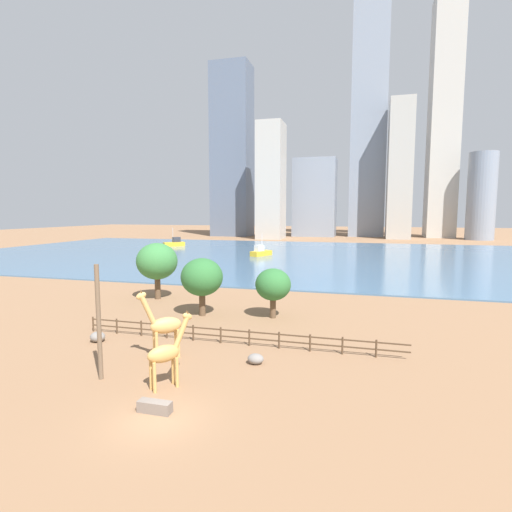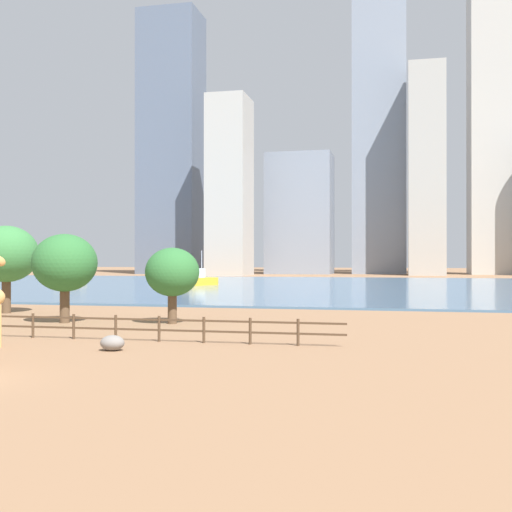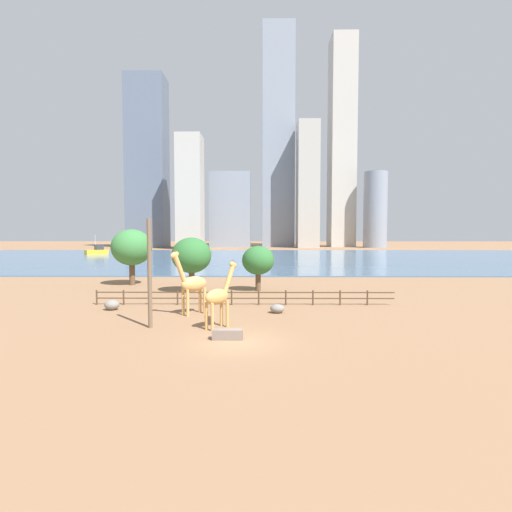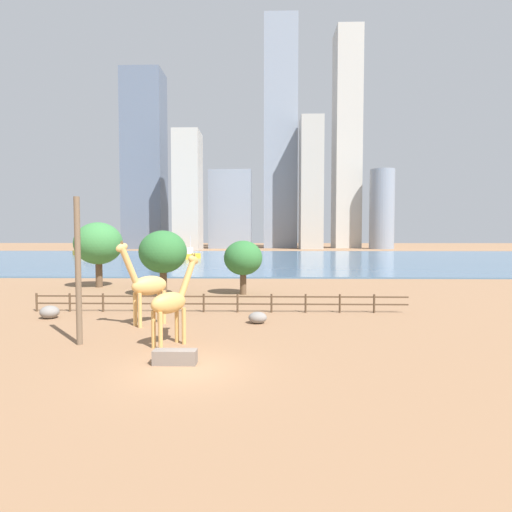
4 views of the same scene
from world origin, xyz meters
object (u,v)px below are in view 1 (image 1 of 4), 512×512
Objects in this scene: tree_left_large at (273,285)px; tree_center_broad at (157,262)px; boulder_by_pole at (98,337)px; feeding_trough at (155,407)px; boat_sailboat at (175,243)px; boulder_near_fence at (256,359)px; tree_right_tall at (202,277)px; giraffe_companion at (166,353)px; giraffe_tall at (163,325)px; boat_ferry at (261,252)px; utility_pole at (99,322)px.

tree_left_large is 0.73× the size of tree_center_broad.
boulder_by_pole is 0.67× the size of feeding_trough.
boat_sailboat reaches higher than feeding_trough.
tree_center_broad is (-16.83, 16.82, 4.17)m from boulder_near_fence.
tree_center_broad is (-3.34, 15.67, 4.11)m from boulder_by_pole.
tree_center_broad reaches higher than tree_left_large.
feeding_trough is 101.64m from boat_sailboat.
tree_left_large is 85.25m from boat_sailboat.
tree_center_broad is at bearing 144.89° from tree_right_tall.
boat_sailboat reaches higher than boulder_near_fence.
giraffe_companion is at bearing -98.51° from tree_left_large.
giraffe_tall is 13.70m from tree_left_large.
tree_left_large is at bearing 80.16° from boat_sailboat.
giraffe_companion is 3.77× the size of boulder_by_pole.
tree_right_tall is 54.01m from boat_ferry.
boulder_by_pole is 16.43m from tree_left_large.
tree_left_large is at bearing 30.83° from giraffe_companion.
feeding_trough is at bearing 73.18° from boat_sailboat.
boat_sailboat is at bearing -106.81° from giraffe_tall.
boulder_by_pole is at bearing -137.61° from tree_left_large.
tree_center_broad is 73.64m from boat_sailboat.
giraffe_companion is 0.67× the size of tree_center_broad.
boat_ferry is at bearing 89.62° from tree_center_broad.
feeding_trough is 0.29× the size of boat_ferry.
utility_pole is at bearing 71.08° from boat_sailboat.
boat_ferry is at bearing 105.96° from tree_left_large.
boulder_by_pole is at bearing 69.85° from boat_sailboat.
tree_left_large is 0.80× the size of boat_ferry.
giraffe_tall is 0.83× the size of boat_ferry.
utility_pole is 16.00m from tree_right_tall.
tree_left_large is at bearing 42.39° from boulder_by_pole.
boulder_near_fence is (4.10, 4.97, -1.77)m from giraffe_companion.
tree_left_large is 54.48m from boat_ferry.
boat_ferry is (-12.42, 69.36, -1.05)m from giraffe_companion.
utility_pole is 4.02× the size of feeding_trough.
tree_right_tall reaches higher than boulder_near_fence.
giraffe_tall is 0.88× the size of tree_right_tall.
giraffe_companion is 0.62× the size of utility_pole.
giraffe_tall is at bearing -80.22° from tree_right_tall.
boulder_near_fence is at bearing 29.80° from utility_pole.
boulder_near_fence is 8.49m from feeding_trough.
utility_pole is (-2.05, -4.31, 1.23)m from giraffe_tall.
boat_sailboat is at bearing 120.10° from boulder_near_fence.
feeding_trough is (0.80, -2.86, -1.82)m from giraffe_companion.
giraffe_tall is 20.35m from tree_center_broad.
boat_ferry reaches higher than giraffe_tall.
giraffe_companion is 11.34m from boulder_by_pole.
tree_right_tall is at bearing 75.66° from boat_sailboat.
boulder_by_pole is 11.56m from tree_right_tall.
giraffe_tall is 65.81m from boat_ferry.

